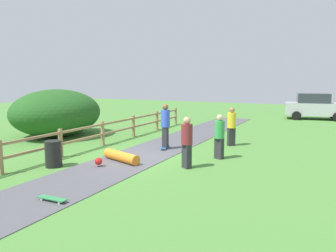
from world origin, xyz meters
The scene contains 12 objects.
ground_plane centered at (0.00, 0.00, 0.00)m, with size 60.00×60.00×0.00m, color #4C8438.
asphalt_path centered at (0.00, 0.00, 0.01)m, with size 2.40×28.00×0.02m, color #515156.
wooden_fence centered at (-2.60, 0.00, 0.67)m, with size 0.12×18.12×1.10m.
bush_large centered at (-6.27, 2.21, 1.22)m, with size 4.14×4.97×2.45m, color #23561E.
trash_bin centered at (-1.80, -2.44, 0.45)m, with size 0.56×0.56×0.90m, color black.
skater_riding centered at (0.32, 1.79, 1.10)m, with size 0.44×0.82×1.92m.
skater_fallen centered at (-0.12, -0.94, 0.20)m, with size 1.72×1.48×0.36m.
skateboard_loose centered at (0.63, -4.88, 0.09)m, with size 0.81×0.22×0.08m.
bystander_yellow centered at (2.62, 3.79, 0.95)m, with size 0.54×0.54×1.73m.
bystander_maroon centered at (2.33, -0.57, 0.96)m, with size 0.53×0.53×1.74m.
bystander_green centered at (2.89, 1.20, 0.92)m, with size 0.49×0.49×1.67m.
parked_car_silver centered at (5.43, 16.12, 0.96)m, with size 4.41×2.49×1.92m.
Camera 1 is at (6.61, -10.53, 2.98)m, focal length 35.39 mm.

